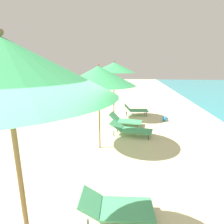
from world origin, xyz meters
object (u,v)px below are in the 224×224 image
umbrella_second (99,76)px  lounger_farthest_inland (125,120)px  umbrella_nearest (5,68)px  person_walking_near (79,90)px  beach_ball (165,119)px  umbrella_farthest (114,68)px  lounger_farthest_shoreside (135,110)px  lounger_second_shoreside (131,129)px  lounger_nearest_shoreside (116,207)px

umbrella_second → lounger_farthest_inland: (0.67, 2.49, -2.10)m
umbrella_nearest → person_walking_near: bearing=105.0°
lounger_farthest_inland → person_walking_near: size_ratio=0.98×
umbrella_nearest → person_walking_near: size_ratio=1.86×
umbrella_second → beach_ball: umbrella_second is taller
umbrella_farthest → lounger_farthest_shoreside: bearing=42.3°
lounger_farthest_shoreside → lounger_farthest_inland: bearing=-109.7°
lounger_farthest_shoreside → person_walking_near: person_walking_near is taller
umbrella_second → umbrella_farthest: size_ratio=0.93×
lounger_second_shoreside → lounger_nearest_shoreside: bearing=-82.4°
umbrella_nearest → lounger_farthest_shoreside: 8.80m
lounger_nearest_shoreside → lounger_farthest_inland: 5.33m
lounger_second_shoreside → lounger_farthest_inland: lounger_farthest_inland is taller
umbrella_farthest → lounger_farthest_inland: bearing=-56.4°
umbrella_second → lounger_farthest_inland: umbrella_second is taller
lounger_second_shoreside → umbrella_farthest: size_ratio=0.59×
lounger_second_shoreside → beach_ball: bearing=62.3°
person_walking_near → lounger_farthest_shoreside: bearing=6.3°
umbrella_second → lounger_second_shoreside: 2.63m
lounger_nearest_shoreside → beach_ball: lounger_nearest_shoreside is taller
lounger_farthest_shoreside → lounger_farthest_inland: size_ratio=0.90×
beach_ball → lounger_farthest_inland: bearing=-153.5°
beach_ball → umbrella_farthest: bearing=-179.5°
beach_ball → lounger_farthest_shoreside: bearing=146.7°
lounger_nearest_shoreside → lounger_farthest_shoreside: lounger_farthest_shoreside is taller
umbrella_second → lounger_farthest_inland: bearing=74.9°
lounger_nearest_shoreside → umbrella_farthest: umbrella_farthest is taller
umbrella_second → person_walking_near: bearing=112.0°
umbrella_nearest → beach_ball: bearing=71.0°
lounger_second_shoreside → person_walking_near: size_ratio=1.09×
beach_ball → person_walking_near: bearing=143.7°
umbrella_nearest → person_walking_near: 12.16m
umbrella_farthest → lounger_farthest_shoreside: (1.08, 0.99, -2.28)m
person_walking_near → beach_ball: person_walking_near is taller
person_walking_near → beach_ball: (5.68, -4.18, -0.81)m
lounger_second_shoreside → lounger_farthest_inland: size_ratio=1.11×
lounger_second_shoreside → person_walking_near: 7.57m
umbrella_second → beach_ball: (2.60, 3.45, -2.23)m
lounger_farthest_shoreside → person_walking_near: (-4.22, 3.21, 0.63)m
umbrella_nearest → lounger_nearest_shoreside: 2.74m
person_walking_near → lounger_nearest_shoreside: bearing=-25.7°
lounger_second_shoreside → person_walking_near: bearing=131.7°
lounger_second_shoreside → lounger_farthest_shoreside: 3.15m
umbrella_farthest → lounger_farthest_inland: size_ratio=1.90×
umbrella_second → lounger_second_shoreside: bearing=52.6°
lounger_second_shoreside → beach_ball: lounger_second_shoreside is taller
lounger_nearest_shoreside → lounger_farthest_shoreside: (0.28, 7.25, 0.05)m
lounger_nearest_shoreside → lounger_farthest_inland: lounger_farthest_inland is taller
umbrella_nearest → umbrella_farthest: bearing=89.8°
lounger_farthest_inland → person_walking_near: person_walking_near is taller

